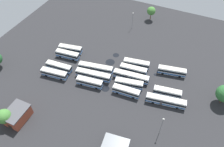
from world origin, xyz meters
TOP-DOWN VIEW (x-y plane):
  - ground_plane at (0.00, 0.00)m, footprint 123.88×123.88m
  - bus_row0_slot0 at (-21.97, -10.90)m, footprint 11.45×3.89m
  - bus_row0_slot1 at (-22.38, -6.80)m, footprint 11.51×3.39m
  - bus_row0_slot3 at (-23.25, 1.32)m, footprint 10.97×3.60m
  - bus_row0_slot4 at (-24.13, 5.13)m, footprint 11.08×4.46m
  - bus_row1_slot0 at (-6.36, -8.99)m, footprint 10.89×3.87m
  - bus_row1_slot1 at (-6.96, -4.89)m, footprint 14.85×4.49m
  - bus_row1_slot2 at (-7.87, -0.90)m, footprint 14.85×5.07m
  - bus_row2_slot0 at (8.66, -7.09)m, footprint 10.74×3.22m
  - bus_row2_slot1 at (8.20, -3.03)m, footprint 11.42×4.59m
  - bus_row2_slot2 at (7.50, 0.83)m, footprint 14.82×3.95m
  - bus_row2_slot3 at (7.05, 4.79)m, footprint 11.52×3.60m
  - bus_row2_slot4 at (6.92, 8.77)m, footprint 11.35×4.26m
  - bus_row3_slot0 at (23.71, -5.24)m, footprint 14.85×4.78m
  - bus_row3_slot1 at (23.20, -1.01)m, footprint 10.79×4.09m
  - bus_row3_slot4 at (21.94, 10.81)m, footprint 11.73×4.61m
  - depot_building at (-21.76, -33.35)m, footprint 6.59×9.06m
  - maintenance_shelter at (14.14, -30.13)m, footprint 8.91×8.14m
  - lamp_post_by_building at (-5.07, 34.68)m, footprint 0.56×0.28m
  - lamp_post_far_corner at (25.24, -17.84)m, footprint 0.56×0.28m
  - tree_south_edge at (1.11, 46.18)m, footprint 4.47×4.47m
  - tree_east_edge at (-24.14, -36.38)m, footprint 5.10×5.10m
  - puddle_between_rows at (-4.56, 6.51)m, footprint 4.16×4.16m
  - puddle_back_corner at (-4.07, 11.82)m, footprint 2.90×2.90m
  - puddle_near_shelter at (16.08, 7.61)m, footprint 1.47×1.47m
  - puddle_centre_drain at (0.17, -8.04)m, footprint 3.27×3.27m
  - puddle_front_lane at (18.96, 0.96)m, footprint 2.98×2.98m

SIDE VIEW (x-z plane):
  - ground_plane at x=0.00m, z-range 0.00..0.00m
  - puddle_between_rows at x=-4.56m, z-range 0.00..0.01m
  - puddle_back_corner at x=-4.07m, z-range 0.00..0.01m
  - puddle_near_shelter at x=16.08m, z-range 0.00..0.01m
  - puddle_centre_drain at x=0.17m, z-range 0.00..0.01m
  - puddle_front_lane at x=18.96m, z-range 0.00..0.01m
  - bus_row3_slot1 at x=23.20m, z-range 0.10..3.46m
  - bus_row2_slot0 at x=8.66m, z-range 0.10..3.46m
  - bus_row1_slot0 at x=-6.36m, z-range 0.10..3.46m
  - bus_row0_slot3 at x=-23.25m, z-range 0.10..3.46m
  - bus_row0_slot4 at x=-24.13m, z-range 0.10..3.46m
  - bus_row2_slot4 at x=6.92m, z-range 0.10..3.46m
  - bus_row2_slot1 at x=8.20m, z-range 0.10..3.46m
  - bus_row0_slot0 at x=-21.97m, z-range 0.10..3.46m
  - bus_row2_slot3 at x=7.05m, z-range 0.10..3.46m
  - bus_row0_slot1 at x=-22.38m, z-range 0.10..3.46m
  - bus_row3_slot4 at x=21.94m, z-range 0.10..3.46m
  - bus_row1_slot1 at x=-6.96m, z-range 0.10..3.47m
  - bus_row1_slot2 at x=-7.87m, z-range 0.10..3.47m
  - bus_row2_slot2 at x=7.50m, z-range 0.10..3.47m
  - bus_row3_slot0 at x=23.71m, z-range 0.10..3.47m
  - depot_building at x=-21.76m, z-range 0.02..4.89m
  - maintenance_shelter at x=14.14m, z-range 1.78..5.73m
  - tree_east_edge at x=-24.14m, z-range 0.90..7.83m
  - lamp_post_far_corner at x=25.24m, z-range 0.42..9.36m
  - lamp_post_by_building at x=-5.07m, z-range 0.42..9.47m
  - tree_south_edge at x=1.11m, z-range 1.51..9.05m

